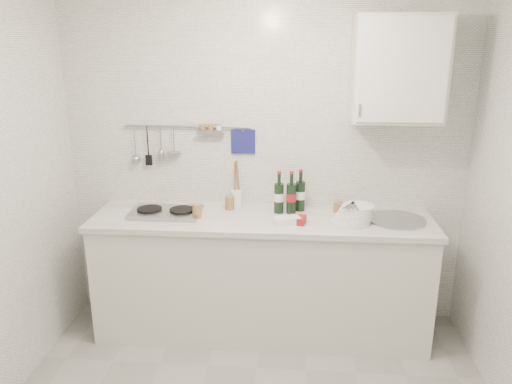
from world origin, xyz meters
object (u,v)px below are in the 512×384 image
plate_stack_sink (354,214)px  wine_bottles (290,192)px  utensil_crock (236,196)px  plate_stack_hob (170,210)px  wall_cabinet (398,69)px

plate_stack_sink → wine_bottles: (-0.45, 0.18, 0.10)m
plate_stack_sink → utensil_crock: utensil_crock is taller
plate_stack_hob → utensil_crock: size_ratio=0.77×
plate_stack_hob → utensil_crock: bearing=16.0°
wall_cabinet → plate_stack_hob: bearing=-178.2°
plate_stack_hob → plate_stack_sink: bearing=-5.5°
wall_cabinet → utensil_crock: 1.46m
wall_cabinet → wine_bottles: 1.12m
wall_cabinet → wine_bottles: wall_cabinet is taller
wine_bottles → utensil_crock: utensil_crock is taller
wine_bottles → utensil_crock: 0.42m
wine_bottles → plate_stack_hob: bearing=-176.3°
plate_stack_hob → plate_stack_sink: 1.34m
plate_stack_hob → plate_stack_sink: (1.33, -0.13, 0.04)m
plate_stack_sink → utensil_crock: 0.89m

